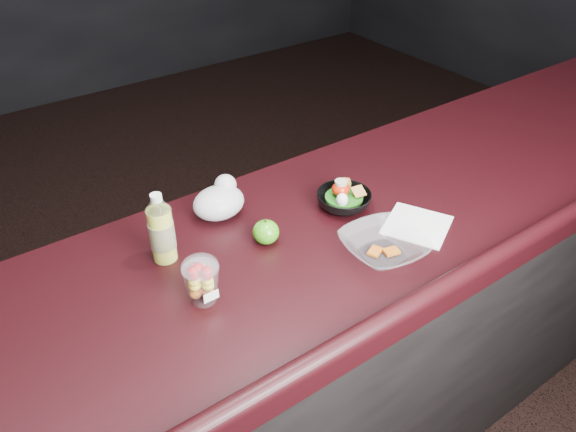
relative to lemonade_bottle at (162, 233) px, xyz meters
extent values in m
cube|color=black|center=(0.24, -0.13, -0.61)|extent=(4.00, 0.65, 0.98)
cube|color=black|center=(0.24, -0.13, -0.10)|extent=(4.06, 0.71, 0.04)
cylinder|color=#D8E23A|center=(0.00, 0.00, -0.01)|extent=(0.06, 0.06, 0.15)
cylinder|color=white|center=(0.00, 0.00, -0.01)|extent=(0.06, 0.06, 0.15)
cone|color=white|center=(0.00, 0.00, 0.08)|extent=(0.06, 0.06, 0.03)
cylinder|color=white|center=(0.00, 0.00, 0.10)|extent=(0.03, 0.03, 0.02)
cylinder|color=#072D99|center=(0.00, 0.00, -0.01)|extent=(0.06, 0.06, 0.07)
ellipsoid|color=white|center=(0.01, -0.19, 0.02)|extent=(0.08, 0.08, 0.05)
ellipsoid|color=#25750D|center=(0.24, -0.09, -0.05)|extent=(0.07, 0.07, 0.06)
cylinder|color=black|center=(0.24, -0.09, -0.01)|extent=(0.01, 0.01, 0.01)
ellipsoid|color=silver|center=(0.20, 0.08, -0.04)|extent=(0.14, 0.12, 0.09)
sphere|color=silver|center=(0.24, 0.10, 0.00)|extent=(0.06, 0.06, 0.06)
imported|color=black|center=(0.50, -0.09, -0.06)|extent=(0.20, 0.20, 0.05)
cylinder|color=#0F470C|center=(0.50, -0.09, -0.05)|extent=(0.11, 0.11, 0.01)
ellipsoid|color=red|center=(0.50, -0.08, -0.02)|extent=(0.05, 0.05, 0.04)
cylinder|color=beige|center=(0.50, -0.08, 0.00)|extent=(0.03, 0.03, 0.01)
ellipsoid|color=white|center=(0.47, -0.11, -0.03)|extent=(0.03, 0.03, 0.04)
imported|color=silver|center=(0.45, -0.30, -0.05)|extent=(0.23, 0.23, 0.05)
cube|color=#990F0C|center=(0.43, -0.29, -0.07)|extent=(0.05, 0.04, 0.01)
cube|color=#990F0C|center=(0.46, -0.32, -0.07)|extent=(0.04, 0.04, 0.01)
cube|color=white|center=(0.61, -0.27, -0.08)|extent=(0.22, 0.22, 0.00)
camera|label=1|loc=(-0.38, -1.05, 0.81)|focal=35.00mm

